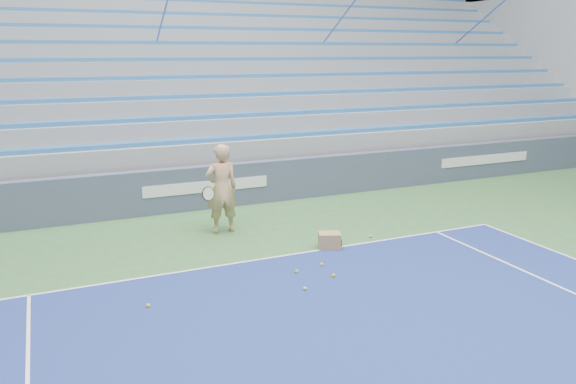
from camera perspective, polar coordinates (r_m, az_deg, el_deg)
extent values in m
cube|color=white|center=(10.87, -2.53, -6.80)|extent=(10.97, 0.05, 0.00)
cube|color=#404961|center=(14.35, -8.39, 0.49)|extent=(30.00, 0.30, 1.10)
cube|color=white|center=(14.19, -8.22, 0.55)|extent=(3.20, 0.02, 0.28)
cube|color=white|center=(18.66, 19.44, 3.13)|extent=(3.40, 0.02, 0.28)
cube|color=gray|center=(18.69, -12.17, 3.48)|extent=(30.00, 8.50, 1.10)
cube|color=gray|center=(18.56, -12.30, 5.90)|extent=(30.00, 8.50, 0.50)
cube|color=#2E66A6|center=(14.78, -9.25, 5.22)|extent=(29.60, 0.42, 0.11)
cube|color=gray|center=(18.92, -12.65, 7.56)|extent=(30.00, 7.65, 0.50)
cube|color=#2E66A6|center=(15.53, -10.14, 7.47)|extent=(29.60, 0.42, 0.11)
cube|color=gray|center=(19.28, -12.98, 9.16)|extent=(30.00, 6.80, 0.50)
cube|color=#2E66A6|center=(16.31, -10.94, 9.50)|extent=(29.60, 0.42, 0.11)
cube|color=gray|center=(19.67, -13.31, 10.69)|extent=(30.00, 5.95, 0.50)
cube|color=#2E66A6|center=(17.11, -11.69, 11.35)|extent=(29.60, 0.42, 0.11)
cube|color=gray|center=(20.07, -13.62, 12.16)|extent=(30.00, 5.10, 0.50)
cube|color=#2E66A6|center=(17.93, -12.37, 13.02)|extent=(29.60, 0.42, 0.11)
cube|color=gray|center=(20.48, -13.93, 13.58)|extent=(30.00, 4.25, 0.50)
cube|color=#2E66A6|center=(18.76, -13.00, 14.55)|extent=(29.60, 0.42, 0.11)
cube|color=gray|center=(20.90, -14.23, 14.93)|extent=(30.00, 3.40, 0.50)
cube|color=#2E66A6|center=(19.61, -13.59, 15.95)|extent=(29.60, 0.42, 0.11)
cube|color=gray|center=(21.34, -14.52, 16.24)|extent=(30.00, 2.55, 0.50)
cube|color=#2E66A6|center=(20.47, -14.13, 17.23)|extent=(29.60, 0.42, 0.11)
cube|color=gray|center=(21.78, -14.80, 17.49)|extent=(30.00, 1.70, 0.50)
cube|color=gray|center=(26.07, 22.83, 11.16)|extent=(0.30, 8.80, 6.10)
cube|color=gray|center=(22.87, -15.02, 13.02)|extent=(31.00, 0.40, 7.30)
cylinder|color=#3363B5|center=(18.40, -12.84, 15.97)|extent=(0.05, 8.53, 5.04)
cylinder|color=#3363B5|center=(20.46, 4.53, 16.03)|extent=(0.05, 8.53, 5.04)
cylinder|color=#3363B5|center=(23.89, 17.78, 15.14)|extent=(0.05, 8.53, 5.04)
imported|color=tan|center=(12.26, -6.76, 0.31)|extent=(0.73, 0.48, 1.97)
cylinder|color=black|center=(11.94, -8.01, -0.28)|extent=(0.12, 0.27, 0.08)
cylinder|color=beige|center=(11.63, -8.11, -0.17)|extent=(0.29, 0.16, 0.28)
torus|color=black|center=(11.63, -8.11, -0.17)|extent=(0.31, 0.18, 0.30)
cube|color=#A07A4D|center=(11.44, 4.23, -4.95)|extent=(0.53, 0.47, 0.33)
cube|color=#B21E19|center=(11.30, 4.63, -5.20)|extent=(0.33, 0.14, 0.15)
sphere|color=#BED12A|center=(9.19, -14.01, -11.14)|extent=(0.07, 0.07, 0.07)
sphere|color=#BED12A|center=(12.21, 8.40, -4.46)|extent=(0.07, 0.07, 0.07)
sphere|color=#BED12A|center=(10.21, 0.89, -8.07)|extent=(0.07, 0.07, 0.07)
sphere|color=#BED12A|center=(10.54, 3.45, -7.36)|extent=(0.07, 0.07, 0.07)
sphere|color=#BED12A|center=(9.51, 1.74, -9.79)|extent=(0.07, 0.07, 0.07)
sphere|color=#BED12A|center=(10.06, 4.64, -8.46)|extent=(0.07, 0.07, 0.07)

